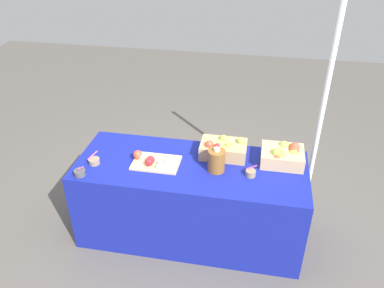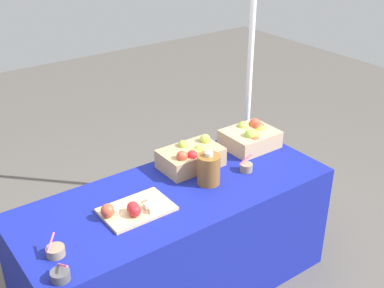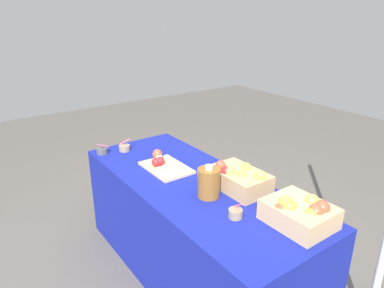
% 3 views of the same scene
% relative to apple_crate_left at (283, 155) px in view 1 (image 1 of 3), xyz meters
% --- Properties ---
extents(ground_plane, '(10.00, 10.00, 0.00)m').
position_rel_apple_crate_left_xyz_m(ground_plane, '(-0.74, -0.17, -0.81)').
color(ground_plane, '#56514C').
extents(table, '(1.90, 0.76, 0.74)m').
position_rel_apple_crate_left_xyz_m(table, '(-0.74, -0.17, -0.44)').
color(table, navy).
rests_on(table, ground_plane).
extents(apple_crate_left, '(0.34, 0.29, 0.16)m').
position_rel_apple_crate_left_xyz_m(apple_crate_left, '(0.00, 0.00, 0.00)').
color(apple_crate_left, tan).
rests_on(apple_crate_left, table).
extents(apple_crate_middle, '(0.38, 0.25, 0.17)m').
position_rel_apple_crate_left_xyz_m(apple_crate_middle, '(-0.49, 0.02, -0.00)').
color(apple_crate_middle, tan).
rests_on(apple_crate_middle, table).
extents(cutting_board_front, '(0.39, 0.26, 0.09)m').
position_rel_apple_crate_left_xyz_m(cutting_board_front, '(-1.05, -0.21, -0.05)').
color(cutting_board_front, '#D1B284').
rests_on(cutting_board_front, table).
extents(sample_bowl_near, '(0.08, 0.08, 0.10)m').
position_rel_apple_crate_left_xyz_m(sample_bowl_near, '(-0.25, -0.23, -0.04)').
color(sample_bowl_near, gray).
rests_on(sample_bowl_near, table).
extents(sample_bowl_mid, '(0.10, 0.09, 0.10)m').
position_rel_apple_crate_left_xyz_m(sample_bowl_mid, '(-1.52, -0.30, -0.05)').
color(sample_bowl_mid, gray).
rests_on(sample_bowl_mid, table).
extents(sample_bowl_far, '(0.09, 0.10, 0.10)m').
position_rel_apple_crate_left_xyz_m(sample_bowl_far, '(-1.57, -0.47, -0.05)').
color(sample_bowl_far, '#4C4C51').
rests_on(sample_bowl_far, table).
extents(cider_jug, '(0.14, 0.14, 0.21)m').
position_rel_apple_crate_left_xyz_m(cider_jug, '(-0.52, -0.21, 0.02)').
color(cider_jug, brown).
rests_on(cider_jug, table).
extents(tent_pole, '(0.04, 0.04, 2.12)m').
position_rel_apple_crate_left_xyz_m(tent_pole, '(0.30, 0.37, 0.25)').
color(tent_pole, white).
rests_on(tent_pole, ground_plane).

